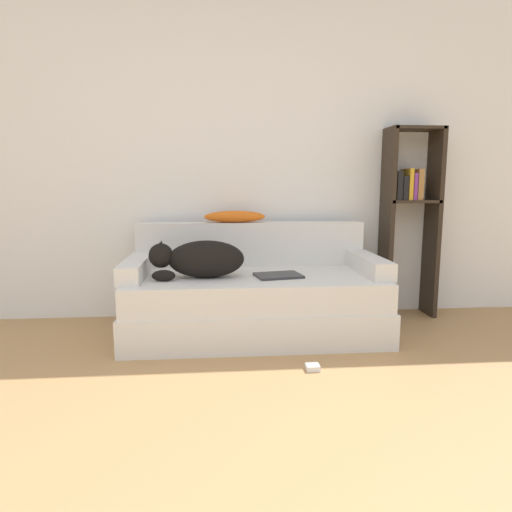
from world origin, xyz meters
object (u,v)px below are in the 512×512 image
Objects in this scene: couch at (255,305)px; power_adapter at (313,367)px; dog at (199,259)px; throw_pillow at (235,217)px; bookshelf at (409,209)px; laptop at (278,275)px.

couch reaches higher than power_adapter.
couch is 0.54m from dog.
throw_pillow is 0.31× the size of bookshelf.
bookshelf is 1.71m from power_adapter.
power_adapter is (-1.01, -1.07, -0.87)m from bookshelf.
dog reaches higher than couch.
couch is 5.22× the size of laptop.
throw_pillow is (-0.29, 0.45, 0.38)m from laptop.
bookshelf is (1.14, 0.48, 0.43)m from laptop.
couch is at bearing -163.26° from bookshelf.
dog reaches higher than power_adapter.
throw_pillow is at bearing 109.60° from couch.
bookshelf is 19.35× the size of power_adapter.
bookshelf is at bearing 1.29° from throw_pillow.
bookshelf reaches higher than power_adapter.
dog reaches higher than laptop.
power_adapter is (0.68, -0.60, -0.56)m from dog.
couch is 1.51m from bookshelf.
bookshelf is (1.42, 0.03, 0.05)m from throw_pillow.
couch is at bearing -70.40° from throw_pillow.
bookshelf reaches higher than throw_pillow.
couch is 3.84× the size of throw_pillow.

